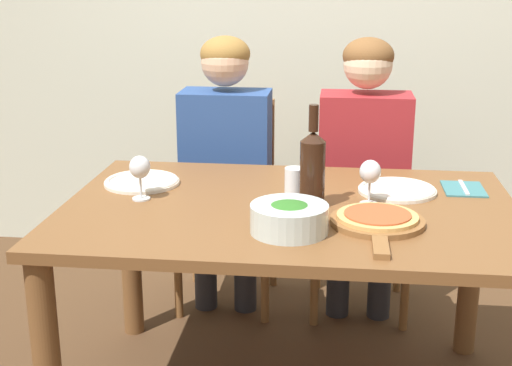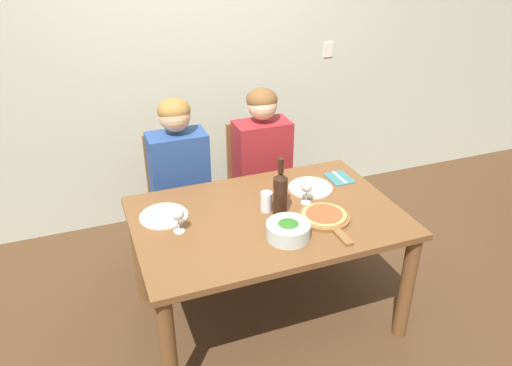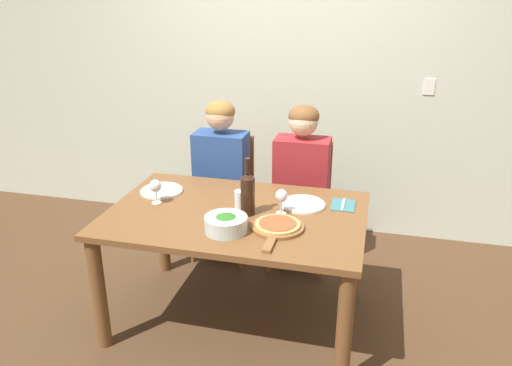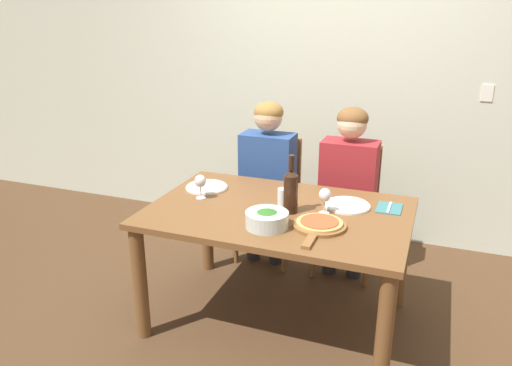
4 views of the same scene
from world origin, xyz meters
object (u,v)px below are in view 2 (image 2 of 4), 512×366
(dinner_plate_left, at_px, (164,216))
(broccoli_bowl, at_px, (288,230))
(chair_right, at_px, (257,180))
(wine_glass_right, at_px, (307,187))
(fork_on_napkin, at_px, (339,178))
(chair_left, at_px, (178,194))
(dinner_plate_right, at_px, (310,187))
(pizza_on_board, at_px, (325,217))
(water_tumbler, at_px, (266,202))
(wine_bottle, at_px, (280,192))
(wine_glass_left, at_px, (178,215))
(person_man, at_px, (263,157))
(person_woman, at_px, (179,170))

(dinner_plate_left, bearing_deg, broccoli_bowl, -37.15)
(chair_right, xyz_separation_m, dinner_plate_left, (-0.81, -0.67, 0.25))
(wine_glass_right, xyz_separation_m, fork_on_napkin, (0.34, 0.20, -0.10))
(chair_left, height_order, dinner_plate_left, chair_left)
(chair_left, relative_size, dinner_plate_right, 3.38)
(pizza_on_board, xyz_separation_m, wine_glass_right, (-0.02, 0.20, 0.09))
(water_tumbler, xyz_separation_m, fork_on_napkin, (0.58, 0.20, -0.05))
(broccoli_bowl, bearing_deg, fork_on_napkin, 40.38)
(dinner_plate_left, bearing_deg, wine_bottle, -16.89)
(pizza_on_board, bearing_deg, wine_glass_left, 168.20)
(chair_right, relative_size, dinner_plate_left, 3.38)
(wine_glass_left, distance_m, water_tumbler, 0.51)
(pizza_on_board, relative_size, wine_glass_left, 2.82)
(wine_bottle, bearing_deg, dinner_plate_left, 163.11)
(person_man, relative_size, pizza_on_board, 2.83)
(broccoli_bowl, relative_size, fork_on_napkin, 1.28)
(dinner_plate_left, xyz_separation_m, wine_glass_left, (0.05, -0.17, 0.10))
(chair_left, distance_m, fork_on_napkin, 1.13)
(wine_glass_left, bearing_deg, fork_on_napkin, 12.37)
(person_man, height_order, wine_glass_right, person_man)
(wine_bottle, height_order, water_tumbler, wine_bottle)
(person_woman, distance_m, broccoli_bowl, 1.04)
(chair_left, height_order, water_tumbler, chair_left)
(water_tumbler, bearing_deg, wine_glass_left, -175.42)
(person_man, distance_m, broccoli_bowl, 1.01)
(water_tumbler, bearing_deg, dinner_plate_left, 166.54)
(broccoli_bowl, relative_size, dinner_plate_left, 0.86)
(chair_right, bearing_deg, wine_glass_left, -132.18)
(person_woman, height_order, fork_on_napkin, person_woman)
(dinner_plate_left, xyz_separation_m, pizza_on_board, (0.82, -0.34, 0.01))
(chair_left, height_order, wine_glass_right, chair_left)
(wine_glass_right, bearing_deg, water_tumbler, 178.53)
(chair_left, height_order, wine_bottle, wine_bottle)
(person_woman, distance_m, water_tumbler, 0.77)
(dinner_plate_right, xyz_separation_m, fork_on_napkin, (0.23, 0.06, -0.01))
(person_man, distance_m, dinner_plate_right, 0.55)
(chair_left, xyz_separation_m, dinner_plate_left, (-0.21, -0.67, 0.25))
(chair_right, relative_size, water_tumbler, 7.94)
(chair_left, distance_m, water_tumbler, 0.92)
(person_woman, height_order, wine_bottle, person_woman)
(dinner_plate_right, bearing_deg, broccoli_bowl, -128.43)
(dinner_plate_right, bearing_deg, water_tumbler, -157.95)
(dinner_plate_right, relative_size, wine_glass_left, 1.78)
(dinner_plate_right, distance_m, wine_glass_left, 0.88)
(broccoli_bowl, relative_size, water_tumbler, 2.01)
(chair_right, bearing_deg, person_woman, -169.27)
(dinner_plate_right, xyz_separation_m, wine_glass_left, (-0.86, -0.18, 0.10))
(wine_bottle, bearing_deg, wine_glass_right, 14.48)
(chair_left, relative_size, water_tumbler, 7.94)
(pizza_on_board, distance_m, wine_glass_left, 0.80)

